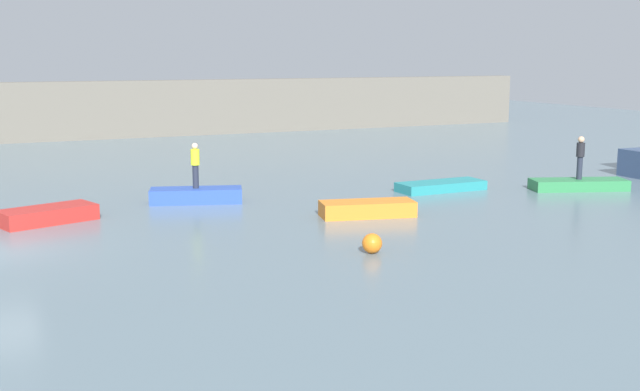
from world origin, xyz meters
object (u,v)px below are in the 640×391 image
Objects in this scene: rowboat_orange at (367,209)px; person_dark_shirt at (580,155)px; rowboat_red at (48,215)px; rowboat_blue at (196,195)px; rowboat_green at (579,185)px; mooring_buoy at (372,243)px; person_hiviz_shirt at (195,163)px; rowboat_teal at (441,186)px.

person_dark_shirt is (10.17, 1.12, 1.14)m from rowboat_orange.
person_dark_shirt reaches higher than rowboat_red.
rowboat_green is (14.66, -3.72, -0.05)m from rowboat_blue.
rowboat_blue is at bearing 103.47° from mooring_buoy.
rowboat_red is 0.95× the size of rowboat_orange.
person_dark_shirt is (14.66, -3.72, -0.06)m from person_hiviz_shirt.
rowboat_blue is at bearing -174.30° from rowboat_green.
mooring_buoy reaches higher than rowboat_orange.
rowboat_teal is at bearing 8.62° from rowboat_blue.
rowboat_orange is 5.67× the size of mooring_buoy.
rowboat_red is at bearing 133.67° from mooring_buoy.
person_dark_shirt is at bearing 0.00° from rowboat_green.
person_hiviz_shirt is (0.00, -0.00, 1.19)m from rowboat_blue.
rowboat_green is at bearing 19.30° from rowboat_orange.
mooring_buoy is at bearing -134.34° from rowboat_teal.
person_hiviz_shirt is 9.65m from mooring_buoy.
rowboat_orange reaches higher than rowboat_red.
person_hiviz_shirt is 3.00× the size of mooring_buoy.
rowboat_blue reaches higher than rowboat_green.
rowboat_blue reaches higher than rowboat_teal.
person_hiviz_shirt reaches higher than rowboat_red.
person_dark_shirt reaches higher than rowboat_green.
rowboat_red is at bearing 173.39° from person_dark_shirt.
mooring_buoy is (-7.33, -7.75, 0.09)m from rowboat_teal.
rowboat_orange is (4.49, -4.83, -0.01)m from rowboat_blue.
person_dark_shirt is at bearing -23.81° from rowboat_teal.
rowboat_red is 0.79× the size of rowboat_green.
rowboat_orange is 1.89× the size of person_hiviz_shirt.
rowboat_green is (5.10, -2.15, 0.03)m from rowboat_teal.
mooring_buoy is (-12.43, -5.59, -1.12)m from person_dark_shirt.
rowboat_blue is 9.69m from rowboat_teal.
rowboat_green is at bearing -23.81° from rowboat_teal.
person_hiviz_shirt is at bearing 145.93° from rowboat_orange.
mooring_buoy is at bearing -103.70° from rowboat_orange.
rowboat_green is at bearing -14.23° from person_hiviz_shirt.
rowboat_green is (10.17, 1.12, -0.05)m from rowboat_orange.
rowboat_green is 1.18m from person_dark_shirt.
rowboat_red is 1.73× the size of person_dark_shirt.
rowboat_red is 10.94m from mooring_buoy.
rowboat_teal is (5.07, 3.27, -0.08)m from rowboat_orange.
rowboat_red is 1.80× the size of person_hiviz_shirt.
rowboat_red is 5.63m from person_hiviz_shirt.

